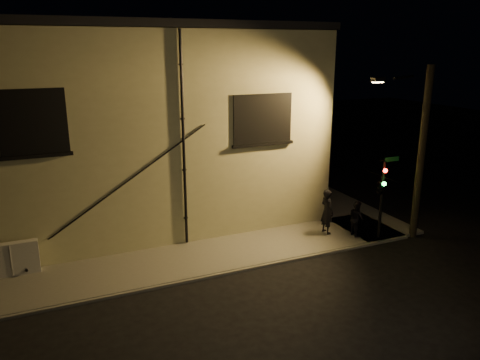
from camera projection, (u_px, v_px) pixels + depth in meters
name	position (u px, v px, depth m)	size (l,w,h in m)	color
ground	(258.00, 267.00, 17.21)	(90.00, 90.00, 0.00)	black
sidewalk	(240.00, 222.00, 21.53)	(21.00, 16.00, 0.12)	#58584F
building	(123.00, 119.00, 22.76)	(16.20, 12.23, 8.80)	tan
utility_cabinet	(11.00, 259.00, 16.22)	(1.82, 0.31, 1.20)	#B5B5AC
pedestrian_a	(327.00, 211.00, 19.85)	(0.71, 0.46, 1.94)	black
pedestrian_b	(356.00, 218.00, 19.68)	(0.73, 0.57, 1.51)	black
traffic_signal	(381.00, 186.00, 18.85)	(1.17, 1.99, 3.42)	black
streetlamp_pole	(419.00, 149.00, 19.01)	(2.02, 1.39, 7.16)	black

